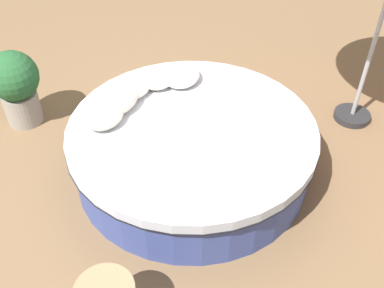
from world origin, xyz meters
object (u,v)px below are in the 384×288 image
(throw_pillow_3, at_px, (122,99))
(throw_pillow_2, at_px, (135,88))
(round_bed, at_px, (192,148))
(planter, at_px, (15,84))
(throw_pillow_4, at_px, (104,116))
(throw_pillow_1, at_px, (157,79))
(throw_pillow_0, at_px, (182,76))

(throw_pillow_3, bearing_deg, throw_pillow_2, 174.51)
(throw_pillow_3, bearing_deg, round_bed, 85.27)
(throw_pillow_2, bearing_deg, planter, -82.99)
(throw_pillow_4, height_order, planter, planter)
(throw_pillow_1, bearing_deg, throw_pillow_2, -35.49)
(round_bed, xyz_separation_m, throw_pillow_4, (0.23, -0.86, 0.38))
(throw_pillow_0, relative_size, throw_pillow_2, 1.07)
(round_bed, height_order, planter, planter)
(throw_pillow_2, xyz_separation_m, throw_pillow_4, (0.57, -0.09, 0.01))
(throw_pillow_0, xyz_separation_m, planter, (0.55, -1.87, -0.16))
(throw_pillow_1, height_order, throw_pillow_4, throw_pillow_4)
(round_bed, distance_m, throw_pillow_0, 0.89)
(throw_pillow_0, distance_m, planter, 1.95)
(throw_pillow_1, relative_size, throw_pillow_2, 0.90)
(throw_pillow_1, bearing_deg, planter, -75.78)
(round_bed, height_order, throw_pillow_1, throw_pillow_1)
(throw_pillow_0, xyz_separation_m, throw_pillow_2, (0.38, -0.41, -0.00))
(round_bed, relative_size, throw_pillow_0, 5.31)
(round_bed, distance_m, throw_pillow_1, 0.92)
(throw_pillow_3, bearing_deg, throw_pillow_0, 146.53)
(throw_pillow_0, distance_m, throw_pillow_2, 0.55)
(throw_pillow_3, height_order, throw_pillow_4, throw_pillow_3)
(throw_pillow_2, relative_size, throw_pillow_3, 0.84)
(throw_pillow_3, relative_size, planter, 0.57)
(throw_pillow_0, bearing_deg, throw_pillow_2, -47.31)
(throw_pillow_2, bearing_deg, round_bed, 65.74)
(throw_pillow_1, bearing_deg, throw_pillow_0, 120.66)
(round_bed, bearing_deg, throw_pillow_1, -133.78)
(throw_pillow_0, xyz_separation_m, throw_pillow_4, (0.95, -0.50, 0.01))
(round_bed, distance_m, planter, 2.25)
(round_bed, relative_size, throw_pillow_3, 4.75)
(round_bed, xyz_separation_m, throw_pillow_3, (-0.07, -0.80, 0.40))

